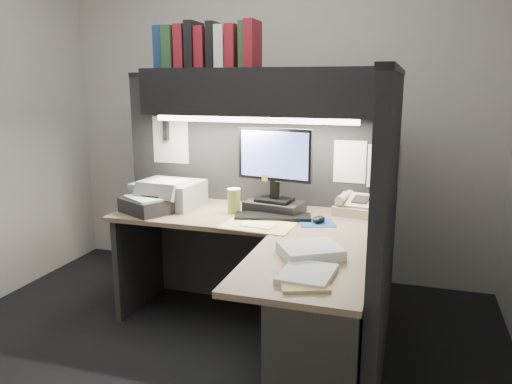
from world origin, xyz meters
TOP-DOWN VIEW (x-y plane):
  - floor at (0.00, 0.00)m, footprint 3.50×3.50m
  - wall_back at (0.00, 1.50)m, footprint 3.50×0.04m
  - partition_back at (0.03, 0.93)m, footprint 1.90×0.06m
  - partition_right at (0.98, 0.18)m, footprint 0.06×1.50m
  - desk at (0.43, -0.00)m, footprint 1.70×1.53m
  - overhead_shelf at (0.12, 0.75)m, footprint 1.55×0.34m
  - task_light_tube at (0.12, 0.61)m, footprint 1.32×0.04m
  - monitor at (0.25, 0.67)m, footprint 0.51×0.28m
  - keyboard at (0.29, 0.52)m, footprint 0.49×0.26m
  - mousepad at (0.57, 0.49)m, footprint 0.26×0.25m
  - mouse at (0.58, 0.50)m, footprint 0.10×0.12m
  - telephone at (0.76, 0.79)m, footprint 0.28×0.29m
  - coffee_cup at (0.01, 0.57)m, footprint 0.11×0.11m
  - printer at (-0.49, 0.63)m, footprint 0.44×0.38m
  - notebook_stack at (-0.53, 0.42)m, footprint 0.40×0.37m
  - open_folder at (0.25, 0.32)m, footprint 0.43×0.30m
  - paper_stack_a at (0.65, -0.10)m, footprint 0.37×0.35m
  - paper_stack_b at (0.69, -0.36)m, footprint 0.24×0.29m
  - manila_stack at (0.68, -0.42)m, footprint 0.27×0.30m
  - binder_row at (-0.24, 0.75)m, footprint 0.69×0.25m
  - pinned_papers at (0.42, 0.56)m, footprint 1.76×1.31m

SIDE VIEW (x-z plane):
  - floor at x=0.00m, z-range 0.00..0.00m
  - desk at x=0.43m, z-range 0.08..0.81m
  - mousepad at x=0.57m, z-range 0.73..0.73m
  - open_folder at x=0.25m, z-range 0.73..0.74m
  - manila_stack at x=0.68m, z-range 0.73..0.74m
  - keyboard at x=0.29m, z-range 0.73..0.75m
  - paper_stack_b at x=0.69m, z-range 0.73..0.76m
  - mouse at x=0.58m, z-range 0.73..0.77m
  - paper_stack_a at x=0.65m, z-range 0.73..0.78m
  - notebook_stack at x=-0.53m, z-range 0.73..0.82m
  - telephone at x=0.76m, z-range 0.73..0.83m
  - partition_back at x=0.03m, z-range 0.00..1.60m
  - partition_right at x=0.98m, z-range 0.00..1.60m
  - coffee_cup at x=0.01m, z-range 0.73..0.88m
  - printer at x=-0.49m, z-range 0.73..0.90m
  - monitor at x=0.25m, z-range 0.67..1.22m
  - pinned_papers at x=0.42m, z-range 0.80..1.31m
  - task_light_tube at x=0.12m, z-range 1.31..1.35m
  - wall_back at x=0.00m, z-range 0.00..2.70m
  - overhead_shelf at x=0.12m, z-range 1.35..1.65m
  - binder_row at x=-0.24m, z-range 1.64..1.94m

